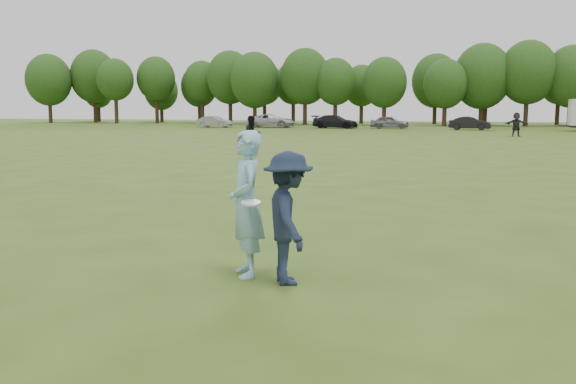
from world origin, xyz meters
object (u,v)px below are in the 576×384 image
(car_d, at_px, (335,122))
(defender, at_px, (288,218))
(thrower, at_px, (246,204))
(car_b, at_px, (214,122))
(car_f, at_px, (470,123))
(player_far_a, at_px, (252,135))
(car_c, at_px, (272,121))
(car_e, at_px, (390,122))
(player_far_d, at_px, (516,124))

(car_d, bearing_deg, defender, -162.65)
(thrower, height_order, car_b, thrower)
(thrower, height_order, defender, thrower)
(car_f, bearing_deg, thrower, -177.29)
(thrower, xyz_separation_m, player_far_a, (-7.95, 21.74, -0.05))
(player_far_a, relative_size, car_b, 0.48)
(car_c, bearing_deg, car_d, -95.27)
(car_c, bearing_deg, thrower, -162.91)
(defender, relative_size, car_e, 0.42)
(thrower, height_order, car_d, thrower)
(car_c, xyz_separation_m, car_f, (22.66, -1.55, -0.08))
(defender, xyz_separation_m, car_f, (1.87, 59.89, -0.20))
(player_far_a, height_order, car_b, player_far_a)
(thrower, relative_size, car_e, 0.48)
(car_c, bearing_deg, car_b, 106.26)
(defender, height_order, car_c, defender)
(player_far_d, bearing_deg, car_b, 151.67)
(defender, relative_size, player_far_a, 0.92)
(player_far_a, bearing_deg, car_f, 26.42)
(thrower, distance_m, car_f, 59.76)
(defender, distance_m, car_f, 59.92)
(defender, bearing_deg, car_d, -15.70)
(player_far_a, xyz_separation_m, car_e, (1.86, 39.17, -0.25))
(player_far_a, height_order, car_e, player_far_a)
(player_far_d, distance_m, car_d, 23.84)
(car_f, bearing_deg, car_c, 91.24)
(player_far_d, relative_size, car_c, 0.35)
(car_f, bearing_deg, defender, -176.63)
(car_c, relative_size, car_d, 1.09)
(car_f, bearing_deg, player_far_a, 169.69)
(thrower, height_order, player_far_d, thrower)
(player_far_d, height_order, car_e, player_far_d)
(defender, xyz_separation_m, car_b, (-27.30, 59.40, -0.22))
(defender, bearing_deg, player_far_d, -34.69)
(car_b, xyz_separation_m, car_e, (20.53, 1.69, 0.05))
(car_b, bearing_deg, thrower, -152.51)
(car_e, xyz_separation_m, car_f, (8.64, -1.21, -0.02))
(car_b, height_order, car_c, car_c)
(player_far_a, relative_size, car_c, 0.35)
(player_far_d, relative_size, car_d, 0.38)
(player_far_d, bearing_deg, player_far_a, -126.81)
(defender, distance_m, car_b, 65.38)
(thrower, distance_m, defender, 0.71)
(car_d, bearing_deg, player_far_a, -168.35)
(player_far_a, relative_size, car_f, 0.46)
(thrower, distance_m, player_far_d, 46.16)
(player_far_d, xyz_separation_m, car_d, (-18.56, 14.95, -0.24))
(player_far_d, xyz_separation_m, car_b, (-32.94, 13.50, -0.31))
(car_c, bearing_deg, car_f, -95.00)
(player_far_a, xyz_separation_m, car_d, (-4.30, 38.94, -0.23))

